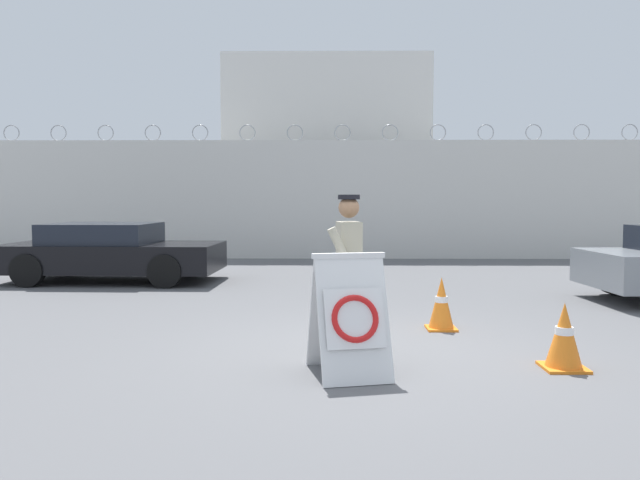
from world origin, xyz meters
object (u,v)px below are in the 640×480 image
Objects in this scene: barricade_sign at (350,315)px; security_guard at (348,267)px; traffic_cone_mid at (564,336)px; parked_car_front_coupe at (111,252)px; traffic_cone_near at (441,304)px.

security_guard is (0.01, 0.72, 0.38)m from barricade_sign.
traffic_cone_mid is at bearing -5.80° from barricade_sign.
security_guard reaches higher than parked_car_front_coupe.
traffic_cone_near is at bearing 46.84° from barricade_sign.
barricade_sign is 1.73× the size of traffic_cone_near.
barricade_sign reaches higher than traffic_cone_near.
traffic_cone_near is at bearing 130.78° from security_guard.
traffic_cone_mid is at bearing -42.23° from parked_car_front_coupe.
barricade_sign is 8.27m from parked_car_front_coupe.
security_guard reaches higher than traffic_cone_near.
barricade_sign is at bearing -8.41° from security_guard.
traffic_cone_near is at bearing 114.80° from traffic_cone_mid.
security_guard is 2.61× the size of traffic_cone_mid.
traffic_cone_near is at bearing -36.56° from parked_car_front_coupe.
barricade_sign reaches higher than traffic_cone_mid.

